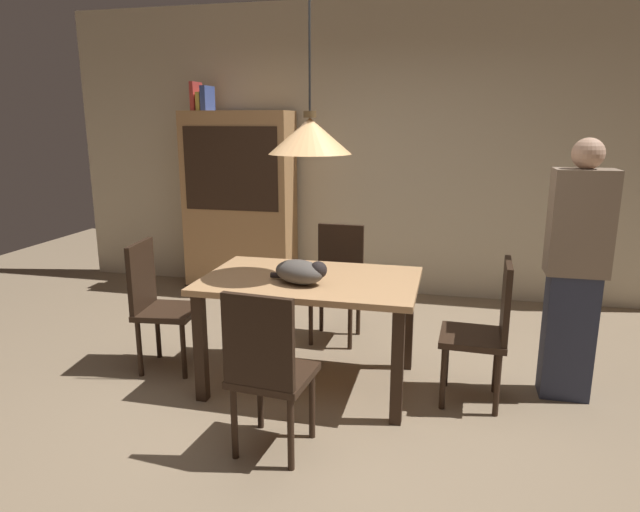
{
  "coord_description": "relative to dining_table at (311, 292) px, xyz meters",
  "views": [
    {
      "loc": [
        0.85,
        -3.02,
        1.75
      ],
      "look_at": [
        -0.01,
        0.58,
        0.85
      ],
      "focal_mm": 31.22,
      "sensor_mm": 36.0,
      "label": 1
    }
  ],
  "objects": [
    {
      "name": "ground",
      "position": [
        0.03,
        -0.38,
        -0.65
      ],
      "size": [
        10.0,
        10.0,
        0.0
      ],
      "primitive_type": "plane",
      "color": "#847056"
    },
    {
      "name": "back_wall",
      "position": [
        0.03,
        2.27,
        0.8
      ],
      "size": [
        6.4,
        0.1,
        2.9
      ],
      "primitive_type": "cube",
      "color": "beige",
      "rests_on": "ground"
    },
    {
      "name": "dining_table",
      "position": [
        0.0,
        0.0,
        0.0
      ],
      "size": [
        1.4,
        0.9,
        0.75
      ],
      "color": "tan",
      "rests_on": "ground"
    },
    {
      "name": "chair_left_side",
      "position": [
        -1.13,
        -0.01,
        -0.14
      ],
      "size": [
        0.44,
        0.44,
        0.93
      ],
      "color": "black",
      "rests_on": "ground"
    },
    {
      "name": "chair_near_front",
      "position": [
        -0.01,
        -0.88,
        -0.14
      ],
      "size": [
        0.44,
        0.44,
        0.93
      ],
      "color": "black",
      "rests_on": "ground"
    },
    {
      "name": "chair_far_back",
      "position": [
        0.0,
        0.88,
        -0.14
      ],
      "size": [
        0.41,
        0.41,
        0.93
      ],
      "color": "black",
      "rests_on": "ground"
    },
    {
      "name": "chair_right_side",
      "position": [
        1.13,
        -0.0,
        -0.14
      ],
      "size": [
        0.42,
        0.42,
        0.93
      ],
      "color": "black",
      "rests_on": "ground"
    },
    {
      "name": "cat_sleeping",
      "position": [
        -0.02,
        -0.14,
        0.18
      ],
      "size": [
        0.41,
        0.33,
        0.16
      ],
      "color": "#4C4742",
      "rests_on": "dining_table"
    },
    {
      "name": "pendant_lamp",
      "position": [
        -0.0,
        0.0,
        1.01
      ],
      "size": [
        0.52,
        0.52,
        1.3
      ],
      "color": "#E0A86B"
    },
    {
      "name": "hutch_bookcase",
      "position": [
        -1.25,
        1.94,
        0.24
      ],
      "size": [
        1.12,
        0.45,
        1.85
      ],
      "color": "#A87A4C",
      "rests_on": "ground"
    },
    {
      "name": "book_red_tall",
      "position": [
        -1.68,
        1.94,
        1.34
      ],
      "size": [
        0.04,
        0.22,
        0.28
      ],
      "primitive_type": "cube",
      "color": "#B73833",
      "rests_on": "hutch_bookcase"
    },
    {
      "name": "book_yellow_short",
      "position": [
        -1.62,
        1.94,
        1.29
      ],
      "size": [
        0.04,
        0.2,
        0.18
      ],
      "primitive_type": "cube",
      "color": "gold",
      "rests_on": "hutch_bookcase"
    },
    {
      "name": "book_blue_wide",
      "position": [
        -1.55,
        1.94,
        1.32
      ],
      "size": [
        0.06,
        0.24,
        0.24
      ],
      "primitive_type": "cube",
      "color": "#384C93",
      "rests_on": "hutch_bookcase"
    },
    {
      "name": "person_standing",
      "position": [
        1.65,
        0.21,
        0.19
      ],
      "size": [
        0.36,
        0.22,
        1.66
      ],
      "color": "#2D3347",
      "rests_on": "ground"
    }
  ]
}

